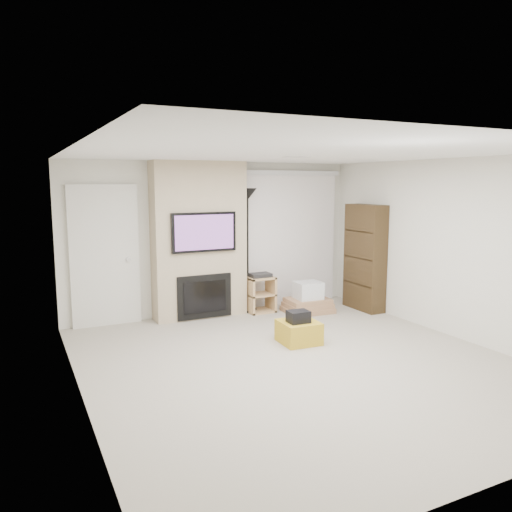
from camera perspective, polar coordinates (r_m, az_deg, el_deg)
name	(u,v)px	position (r m, az deg, el deg)	size (l,w,h in m)	color
floor	(300,363)	(6.21, 5.02, -12.04)	(5.00, 5.50, 0.00)	#A9A08F
ceiling	(302,153)	(5.83, 5.34, 11.66)	(5.00, 5.50, 0.00)	white
wall_back	(215,238)	(8.34, -4.72, 2.08)	(5.00, 2.50, 0.00)	silver
wall_front	(510,317)	(3.87, 27.01, -6.21)	(5.00, 2.50, 0.00)	silver
wall_left	(78,279)	(5.08, -19.72, -2.48)	(5.50, 2.50, 0.00)	silver
wall_right	(454,249)	(7.49, 21.72, 0.79)	(5.50, 2.50, 0.00)	silver
hvac_vent	(297,157)	(6.72, 4.66, 11.21)	(0.35, 0.18, 0.01)	silver
ottoman	(299,332)	(6.88, 4.91, -8.65)	(0.50, 0.50, 0.30)	gold
black_bag	(298,317)	(6.77, 4.86, -6.91)	(0.28, 0.22, 0.16)	black
fireplace_wall	(199,241)	(8.02, -6.49, 1.70)	(1.50, 0.47, 2.50)	tan
entry_door	(105,257)	(7.86, -16.90, -0.09)	(1.02, 0.11, 2.14)	silver
vertical_blinds	(289,233)	(8.90, 3.82, 2.63)	(1.98, 0.10, 2.37)	silver
floor_lamp	(248,215)	(8.27, -0.98, 4.70)	(0.31, 0.31, 2.07)	black
av_stand	(260,292)	(8.41, 0.48, -4.10)	(0.45, 0.38, 0.66)	tan
box_stack	(308,301)	(8.46, 5.94, -5.10)	(0.80, 0.63, 0.52)	#A47854
bookshelf	(365,257)	(8.69, 12.34, -0.16)	(0.30, 0.80, 1.80)	black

